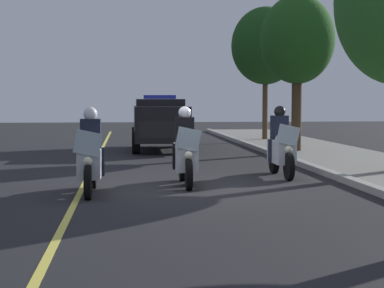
{
  "coord_description": "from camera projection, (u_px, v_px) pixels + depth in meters",
  "views": [
    {
      "loc": [
        12.97,
        -1.42,
        1.84
      ],
      "look_at": [
        -0.36,
        0.0,
        0.9
      ],
      "focal_mm": 57.79,
      "sensor_mm": 36.0,
      "label": 1
    }
  ],
  "objects": [
    {
      "name": "tree_far_back",
      "position": [
        297.0,
        41.0,
        21.35
      ],
      "size": [
        2.58,
        2.58,
        5.39
      ],
      "color": "#42301E",
      "rests_on": "sidewalk_strip"
    },
    {
      "name": "curb_strip",
      "position": [
        352.0,
        182.0,
        13.51
      ],
      "size": [
        48.0,
        0.24,
        0.15
      ],
      "primitive_type": "cube",
      "color": "#9E9B93",
      "rests_on": "ground"
    },
    {
      "name": "ground_plane",
      "position": [
        194.0,
        187.0,
        13.15
      ],
      "size": [
        80.0,
        80.0,
        0.0
      ],
      "primitive_type": "plane",
      "color": "black"
    },
    {
      "name": "police_suv",
      "position": [
        160.0,
        122.0,
        22.97
      ],
      "size": [
        4.92,
        2.11,
        2.05
      ],
      "color": "black",
      "rests_on": "ground"
    },
    {
      "name": "police_motorcycle_lead_left",
      "position": [
        90.0,
        158.0,
        12.22
      ],
      "size": [
        2.14,
        0.56,
        1.72
      ],
      "color": "black",
      "rests_on": "ground"
    },
    {
      "name": "police_motorcycle_trailing",
      "position": [
        281.0,
        148.0,
        14.94
      ],
      "size": [
        2.14,
        0.56,
        1.72
      ],
      "color": "black",
      "rests_on": "ground"
    },
    {
      "name": "lane_stripe_center",
      "position": [
        82.0,
        189.0,
        12.9
      ],
      "size": [
        48.0,
        0.12,
        0.01
      ],
      "primitive_type": "cube",
      "color": "#E0D14C",
      "rests_on": "ground"
    },
    {
      "name": "police_motorcycle_lead_right",
      "position": [
        185.0,
        153.0,
        13.43
      ],
      "size": [
        2.14,
        0.56,
        1.72
      ],
      "color": "black",
      "rests_on": "ground"
    },
    {
      "name": "tree_behind_suv",
      "position": [
        266.0,
        46.0,
        27.85
      ],
      "size": [
        3.1,
        3.1,
        5.97
      ],
      "color": "#4C3823",
      "rests_on": "sidewalk_strip"
    }
  ]
}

